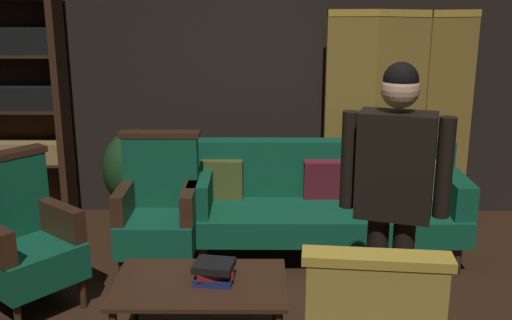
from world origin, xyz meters
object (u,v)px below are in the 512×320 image
Objects in this scene: armchair_wing_left at (22,238)px; standing_figure at (394,188)px; coffee_table at (200,289)px; potted_plant at (138,172)px; bookshelf at (16,103)px; velvet_couch at (325,198)px; armchair_wing_right at (159,209)px; book_black_cloth at (214,266)px; folding_screen at (398,116)px; book_red_leather at (214,272)px; book_navy_cloth at (214,279)px.

standing_figure reaches higher than armchair_wing_left.
coffee_table is 1.31m from armchair_wing_left.
armchair_wing_left is 1.16× the size of potted_plant.
armchair_wing_left is at bearing 158.56° from coffee_table.
bookshelf is 2.87m from velvet_couch.
velvet_couch is 1.32m from armchair_wing_right.
velvet_couch is 1.60m from book_black_cloth.
standing_figure is (-0.49, -2.15, 0.04)m from folding_screen.
standing_figure is at bearing -82.20° from velvet_couch.
book_red_leather is at bearing -20.10° from armchair_wing_left.
standing_figure is 7.73× the size of book_navy_cloth.
folding_screen reaches higher than coffee_table.
coffee_table is at bearing -178.40° from book_black_cloth.
coffee_table is at bearing -121.86° from velvet_couch.
velvet_couch is 2.04× the size of armchair_wing_right.
armchair_wing_right is 1.93m from standing_figure.
book_navy_cloth is at bearing -90.00° from book_black_cloth.
velvet_couch is (2.70, -0.74, -0.63)m from bookshelf.
armchair_wing_left is 1.38m from book_navy_cloth.
book_black_cloth is at bearing -48.15° from bookshelf.
bookshelf reaches higher than armchair_wing_left.
coffee_table is 1.11× the size of potted_plant.
armchair_wing_right is at bearing -69.41° from potted_plant.
bookshelf reaches higher than book_black_cloth.
armchair_wing_left reaches higher than book_red_leather.
potted_plant is at bearing 113.08° from book_black_cloth.
bookshelf reaches higher than velvet_couch.
velvet_couch is at bearing 60.59° from book_red_leather.
armchair_wing_left is (-1.21, 0.48, 0.12)m from coffee_table.
standing_figure is 7.63× the size of book_black_cloth.
coffee_table is at bearing -127.05° from folding_screen.
book_red_leather is at bearing -90.00° from book_navy_cloth.
folding_screen is 3.24m from armchair_wing_left.
book_red_leather is (0.08, 0.00, 0.11)m from coffee_table.
armchair_wing_right is at bearing -37.52° from bookshelf.
book_navy_cloth is (0.49, -1.04, -0.05)m from armchair_wing_right.
coffee_table is 2.04m from potted_plant.
armchair_wing_right reaches higher than book_black_cloth.
standing_figure is at bearing -102.90° from folding_screen.
standing_figure is 1.11m from book_black_cloth.
armchair_wing_left is at bearing -156.05° from velvet_couch.
book_red_leather is at bearing 175.20° from standing_figure.
folding_screen is 2.67m from coffee_table.
standing_figure reaches higher than armchair_wing_right.
folding_screen reaches higher than velvet_couch.
coffee_table is at bearing -178.40° from book_red_leather.
armchair_wing_left is (-2.08, -0.92, 0.04)m from velvet_couch.
bookshelf reaches higher than book_navy_cloth.
armchair_wing_left is at bearing -150.06° from folding_screen.
coffee_table is 0.96× the size of armchair_wing_right.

